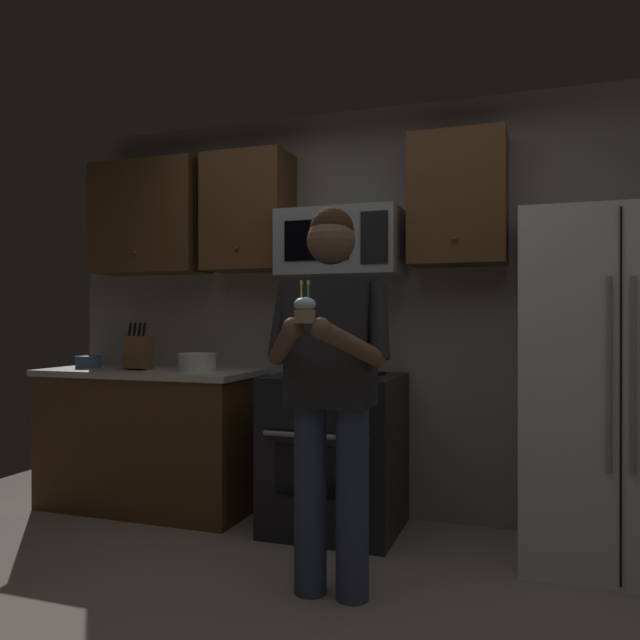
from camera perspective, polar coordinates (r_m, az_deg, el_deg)
wall_back at (r=4.09m, az=5.05°, el=0.72°), size 4.40×0.10×2.60m
oven_range at (r=3.83m, az=1.37°, el=-11.85°), size 0.76×0.70×0.93m
microwave at (r=3.89m, az=1.91°, el=6.95°), size 0.74×0.41×0.40m
refrigerator at (r=3.57m, az=24.88°, el=-5.62°), size 0.90×0.75×1.80m
cabinet_row_upper at (r=4.18m, az=-5.53°, el=9.67°), size 2.78×0.36×0.76m
counter_left at (r=4.42m, az=-15.09°, el=-10.25°), size 1.44×0.66×0.92m
knife_block at (r=4.34m, az=-16.05°, el=-2.82°), size 0.16×0.15×0.32m
bowl_large_white at (r=4.12m, az=-11.04°, el=-3.72°), size 0.25×0.25×0.12m
bowl_small_colored at (r=4.61m, az=-20.18°, el=-3.53°), size 0.18×0.18×0.08m
person at (r=2.86m, az=0.94°, el=-5.12°), size 0.60×0.48×1.76m
cupcake at (r=2.53m, az=-1.39°, el=0.95°), size 0.09×0.09×0.17m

